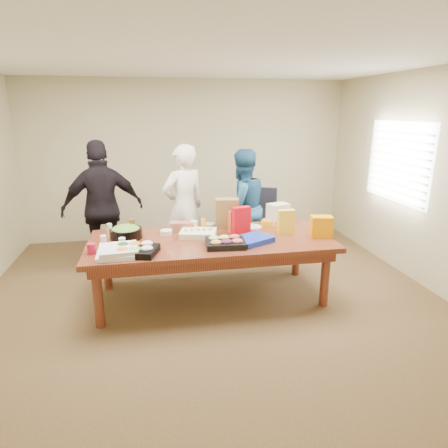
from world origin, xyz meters
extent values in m
cube|color=#47301E|center=(0.00, 0.00, -0.01)|extent=(5.50, 5.00, 0.02)
cube|color=white|center=(0.00, 0.00, 2.71)|extent=(5.50, 5.00, 0.02)
cube|color=beige|center=(0.00, 2.50, 1.35)|extent=(5.50, 0.04, 2.70)
cube|color=beige|center=(0.00, -2.50, 1.35)|extent=(5.50, 0.04, 2.70)
cube|color=beige|center=(2.75, 0.00, 1.35)|extent=(0.04, 5.00, 2.70)
cube|color=white|center=(2.72, 0.60, 1.50)|extent=(0.03, 1.40, 1.10)
cube|color=beige|center=(2.68, 0.60, 1.50)|extent=(0.04, 1.36, 1.00)
cube|color=#4C1C0F|center=(0.00, 0.00, 0.38)|extent=(2.80, 1.20, 0.75)
cube|color=black|center=(1.03, 1.18, 0.50)|extent=(0.67, 0.67, 1.01)
imported|color=white|center=(-0.21, 1.07, 0.88)|extent=(0.75, 0.64, 1.76)
imported|color=navy|center=(0.61, 1.06, 0.84)|extent=(0.97, 0.85, 1.68)
imported|color=black|center=(-1.31, 1.05, 0.91)|extent=(1.15, 0.69, 1.83)
cube|color=black|center=(-0.85, -0.34, 0.78)|extent=(0.53, 0.47, 0.07)
cube|color=black|center=(0.12, -0.29, 0.78)|extent=(0.45, 0.37, 0.06)
cube|color=white|center=(-0.13, 0.11, 0.79)|extent=(0.48, 0.41, 0.07)
cylinder|color=black|center=(-0.97, 0.20, 0.81)|extent=(0.47, 0.47, 0.12)
cube|color=#172FA9|center=(0.45, -0.21, 0.78)|extent=(0.51, 0.46, 0.06)
cube|color=red|center=(0.39, 0.14, 0.91)|extent=(0.24, 0.14, 0.33)
cube|color=yellow|center=(0.92, 0.02, 0.90)|extent=(0.20, 0.08, 0.30)
cube|color=#CC4320|center=(0.34, 0.20, 0.88)|extent=(0.19, 0.13, 0.27)
cylinder|color=silver|center=(-0.16, 0.32, 0.82)|extent=(0.09, 0.09, 0.13)
cylinder|color=orange|center=(-0.05, 0.30, 0.83)|extent=(0.06, 0.06, 0.16)
cylinder|color=brown|center=(-0.90, 0.30, 0.85)|extent=(0.07, 0.07, 0.20)
cylinder|color=beige|center=(-1.16, 0.24, 0.84)|extent=(0.06, 0.06, 0.17)
cube|color=#FEB10E|center=(0.84, 0.38, 0.79)|extent=(0.25, 0.22, 0.07)
cube|color=#9C5C45|center=(-0.31, 0.34, 0.81)|extent=(0.32, 0.18, 0.12)
cube|color=olive|center=(0.27, 0.40, 0.94)|extent=(0.31, 0.21, 0.38)
cylinder|color=#B61133|center=(-1.30, -0.26, 0.81)|extent=(0.10, 0.10, 0.11)
cylinder|color=white|center=(-1.00, -0.10, 0.80)|extent=(0.08, 0.08, 0.10)
cylinder|color=white|center=(-1.21, 0.03, 0.80)|extent=(0.08, 0.08, 0.10)
cube|color=white|center=(-1.04, -0.36, 0.77)|extent=(0.39, 0.39, 0.04)
cube|color=silver|center=(-1.02, -0.35, 0.82)|extent=(0.42, 0.42, 0.04)
cylinder|color=silver|center=(0.59, 0.36, 0.76)|extent=(0.28, 0.28, 0.01)
cylinder|color=silver|center=(0.45, 0.38, 0.76)|extent=(0.27, 0.27, 0.01)
cylinder|color=beige|center=(0.05, 0.44, 0.78)|extent=(0.17, 0.17, 0.05)
cylinder|color=#EDE6C2|center=(-0.50, 0.25, 0.78)|extent=(0.17, 0.17, 0.06)
cube|color=silver|center=(0.95, 0.42, 0.89)|extent=(0.30, 0.25, 0.28)
cube|color=#F29600|center=(1.30, -0.15, 0.87)|extent=(0.27, 0.22, 0.25)
camera|label=1|loc=(-0.64, -4.23, 2.19)|focal=31.00mm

